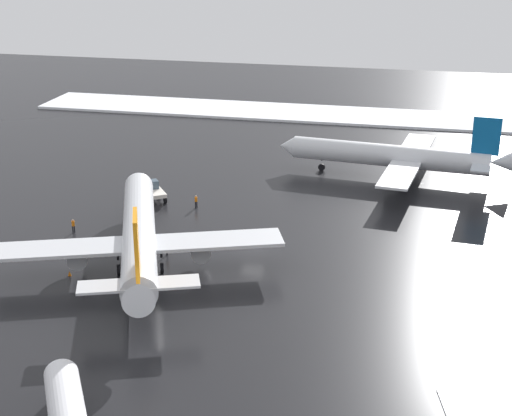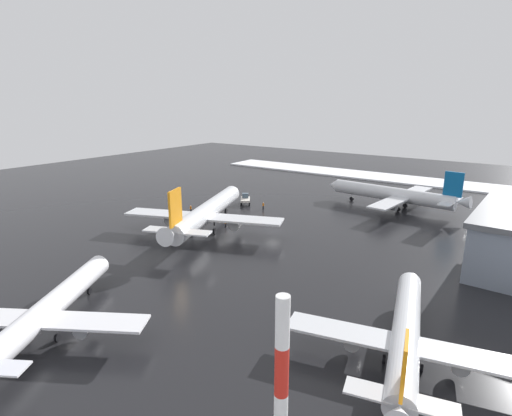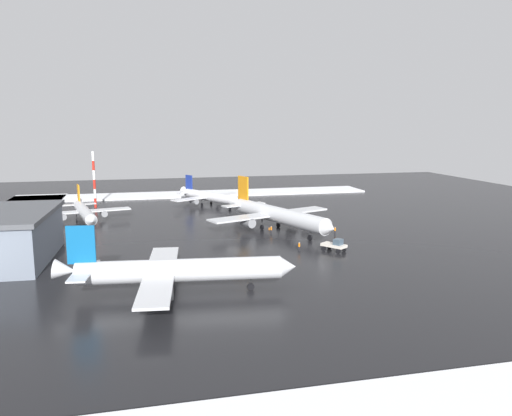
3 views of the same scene
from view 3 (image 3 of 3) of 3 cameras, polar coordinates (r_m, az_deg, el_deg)
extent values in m
plane|color=black|center=(103.49, -2.70, -3.59)|extent=(240.00, 240.00, 0.00)
cube|color=white|center=(168.72, -6.85, 1.61)|extent=(14.00, 116.00, 0.47)
cylinder|color=silver|center=(110.58, 2.58, -0.81)|extent=(30.28, 14.37, 3.52)
cone|color=silver|center=(97.89, 8.45, -2.29)|extent=(3.52, 4.01, 3.35)
cone|color=silver|center=(124.32, -2.09, 0.65)|extent=(4.52, 4.12, 3.43)
cube|color=silver|center=(118.19, 4.99, -0.31)|extent=(9.06, 14.20, 0.37)
cylinder|color=gray|center=(116.70, 4.35, -0.95)|extent=(4.03, 3.19, 2.07)
cube|color=silver|center=(108.46, -2.01, -1.18)|extent=(9.06, 14.20, 0.37)
cylinder|color=gray|center=(109.32, -0.94, -1.64)|extent=(4.03, 3.19, 2.07)
cube|color=orange|center=(121.69, -1.48, 2.28)|extent=(4.00, 1.83, 5.80)
cube|color=silver|center=(123.79, -0.21, 0.52)|extent=(4.29, 5.60, 0.25)
cube|color=silver|center=(120.48, -2.66, 0.26)|extent=(4.29, 5.60, 0.25)
cylinder|color=black|center=(102.54, 6.20, -2.58)|extent=(0.25, 0.25, 0.72)
cylinder|color=black|center=(102.87, 6.19, -3.40)|extent=(1.19, 0.74, 1.14)
cylinder|color=black|center=(114.66, 2.56, -1.22)|extent=(0.25, 0.25, 0.72)
cylinder|color=black|center=(114.95, 2.56, -1.96)|extent=(1.19, 0.74, 1.14)
cylinder|color=black|center=(112.05, 0.69, -1.47)|extent=(0.25, 0.25, 0.72)
cylinder|color=black|center=(112.35, 0.69, -2.22)|extent=(1.19, 0.74, 1.14)
cylinder|color=silver|center=(126.48, -19.01, -0.44)|extent=(22.97, 7.56, 2.60)
cone|color=silver|center=(114.36, -18.25, -1.43)|extent=(2.33, 2.81, 2.47)
cone|color=silver|center=(138.73, -19.65, 0.57)|extent=(3.15, 2.76, 2.53)
cube|color=silver|center=(129.60, -16.37, -0.17)|extent=(5.46, 10.45, 0.28)
cylinder|color=gray|center=(129.13, -17.00, -0.58)|extent=(2.87, 2.06, 1.53)
cube|color=silver|center=(128.23, -21.91, -0.58)|extent=(5.46, 10.45, 0.28)
cylinder|color=gray|center=(128.09, -21.19, -0.90)|extent=(2.87, 2.06, 1.53)
cube|color=orange|center=(136.52, -19.63, 1.64)|extent=(3.05, 0.94, 4.29)
cube|color=silver|center=(137.05, -18.60, 0.46)|extent=(2.75, 4.02, 0.18)
cube|color=silver|center=(136.58, -20.51, 0.32)|extent=(2.75, 4.02, 0.18)
cylinder|color=black|center=(118.83, -18.50, -1.60)|extent=(0.18, 0.18, 0.54)
cylinder|color=black|center=(119.04, -18.47, -2.12)|extent=(0.88, 0.45, 0.84)
cylinder|color=black|center=(129.12, -18.36, -0.72)|extent=(0.18, 0.18, 0.54)
cylinder|color=black|center=(129.31, -18.34, -1.21)|extent=(0.88, 0.45, 0.84)
cylinder|color=black|center=(128.75, -19.85, -0.83)|extent=(0.18, 0.18, 0.54)
cylinder|color=black|center=(128.95, -19.82, -1.32)|extent=(0.88, 0.45, 0.84)
cylinder|color=silver|center=(71.40, -8.64, -7.06)|extent=(6.45, 28.67, 3.23)
cone|color=silver|center=(72.45, 3.69, -6.72)|extent=(3.31, 2.61, 3.07)
cone|color=silver|center=(73.52, -20.96, -6.65)|extent=(3.11, 3.68, 3.14)
cube|color=silver|center=(79.12, -10.52, -5.66)|extent=(12.74, 5.55, 0.34)
cylinder|color=gray|center=(77.52, -10.24, -6.71)|extent=(2.25, 3.42, 1.90)
cube|color=silver|center=(64.27, -11.44, -9.33)|extent=(12.74, 5.55, 0.34)
cylinder|color=gray|center=(66.32, -10.87, -9.57)|extent=(2.25, 3.42, 1.90)
cube|color=#0C5999|center=(72.10, -19.37, -3.98)|extent=(0.77, 3.81, 5.32)
cube|color=silver|center=(75.67, -18.60, -6.21)|extent=(4.81, 2.97, 0.23)
cube|color=silver|center=(70.33, -19.55, -7.46)|extent=(4.81, 2.97, 0.23)
cylinder|color=black|center=(72.13, -0.60, -7.96)|extent=(0.23, 0.23, 0.66)
cylinder|color=black|center=(72.56, -0.60, -8.99)|extent=(0.45, 1.08, 1.04)
cylinder|color=black|center=(73.98, -10.79, -7.68)|extent=(0.23, 0.23, 0.66)
cylinder|color=black|center=(74.40, -10.75, -8.69)|extent=(0.45, 1.08, 1.04)
cylinder|color=black|center=(70.01, -11.03, -8.70)|extent=(0.23, 0.23, 0.66)
cylinder|color=black|center=(70.45, -10.99, -9.76)|extent=(0.45, 1.08, 1.04)
cylinder|color=white|center=(144.48, -5.12, 1.27)|extent=(21.36, 14.01, 2.63)
cone|color=white|center=(134.99, -1.81, 0.71)|extent=(2.87, 3.10, 2.50)
cone|color=white|center=(154.48, -8.05, 1.94)|extent=(3.52, 3.33, 2.56)
cube|color=white|center=(150.26, -3.77, 1.53)|extent=(8.02, 10.40, 0.28)
cylinder|color=gray|center=(149.10, -4.13, 1.16)|extent=(3.05, 2.67, 1.55)
cube|color=white|center=(142.57, -7.69, 1.02)|extent=(8.02, 10.40, 0.28)
cylinder|color=gray|center=(143.28, -7.10, 0.76)|extent=(3.05, 2.67, 1.55)
cube|color=navy|center=(152.62, -7.67, 2.94)|extent=(2.81, 1.81, 4.33)
cube|color=white|center=(154.23, -6.91, 1.89)|extent=(3.61, 4.22, 0.19)
cube|color=white|center=(151.54, -8.32, 1.72)|extent=(3.61, 4.22, 0.19)
cylinder|color=black|center=(138.45, -3.02, 0.45)|extent=(0.19, 0.19, 0.54)
cylinder|color=black|center=(138.64, -3.01, -0.01)|extent=(0.87, 0.66, 0.85)
cylinder|color=black|center=(147.50, -5.15, 0.99)|extent=(0.19, 0.19, 0.54)
cylinder|color=black|center=(147.67, -5.15, 0.56)|extent=(0.87, 0.66, 0.85)
cylinder|color=black|center=(145.44, -6.20, 0.85)|extent=(0.19, 0.19, 0.54)
cylinder|color=black|center=(145.61, -6.20, 0.41)|extent=(0.87, 0.66, 0.85)
cube|color=silver|center=(94.80, 8.89, -4.23)|extent=(5.02, 4.46, 0.50)
cube|color=#3F5160|center=(94.13, 9.37, -3.84)|extent=(2.01, 2.03, 1.10)
cylinder|color=black|center=(94.96, 10.02, -4.67)|extent=(0.92, 0.78, 0.90)
cylinder|color=black|center=(93.33, 9.38, -4.91)|extent=(0.92, 0.78, 0.90)
cylinder|color=black|center=(96.62, 8.39, -4.38)|extent=(0.92, 0.78, 0.90)
cylinder|color=black|center=(95.01, 7.73, -4.60)|extent=(0.92, 0.78, 0.90)
cylinder|color=black|center=(108.99, 9.04, -2.80)|extent=(0.16, 0.16, 0.85)
cylinder|color=black|center=(108.81, 8.99, -2.82)|extent=(0.16, 0.16, 0.85)
cylinder|color=orange|center=(108.75, 9.02, -2.43)|extent=(0.36, 0.36, 0.62)
sphere|color=tan|center=(108.66, 9.03, -2.21)|extent=(0.24, 0.24, 0.24)
cylinder|color=black|center=(94.36, 4.99, -4.67)|extent=(0.16, 0.16, 0.85)
cylinder|color=black|center=(94.20, 4.92, -4.69)|extent=(0.16, 0.16, 0.85)
cylinder|color=orange|center=(94.10, 4.96, -4.25)|extent=(0.36, 0.36, 0.62)
sphere|color=tan|center=(94.00, 4.96, -3.99)|extent=(0.24, 0.24, 0.24)
cylinder|color=black|center=(108.27, 1.77, -2.76)|extent=(0.16, 0.16, 0.85)
cylinder|color=black|center=(108.45, 1.73, -2.74)|extent=(0.16, 0.16, 0.85)
cylinder|color=orange|center=(108.20, 1.75, -2.37)|extent=(0.36, 0.36, 0.62)
sphere|color=tan|center=(108.12, 1.75, -2.15)|extent=(0.24, 0.24, 0.24)
cylinder|color=red|center=(149.06, -17.88, 0.56)|extent=(0.70, 0.70, 2.66)
cylinder|color=white|center=(148.68, -17.93, 1.58)|extent=(0.70, 0.70, 2.66)
cylinder|color=red|center=(148.35, -17.98, 2.59)|extent=(0.70, 0.70, 2.66)
cylinder|color=white|center=(148.07, -18.04, 3.61)|extent=(0.70, 0.70, 2.66)
cylinder|color=red|center=(147.83, -18.09, 4.64)|extent=(0.70, 0.70, 2.66)
cylinder|color=white|center=(147.64, -18.14, 5.66)|extent=(0.70, 0.70, 2.66)
cube|color=slate|center=(96.38, -26.54, -3.18)|extent=(24.54, 14.94, 8.00)
cube|color=#4C4F54|center=(95.57, -26.74, -0.61)|extent=(25.58, 15.98, 0.80)
cone|color=orange|center=(117.77, 4.71, -1.85)|extent=(0.36, 0.36, 0.55)
cone|color=orange|center=(112.83, 1.51, -2.33)|extent=(0.36, 0.36, 0.55)
camera|label=1|loc=(179.32, -13.64, 13.19)|focal=55.00mm
camera|label=2|loc=(162.39, -20.90, 9.34)|focal=28.00mm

